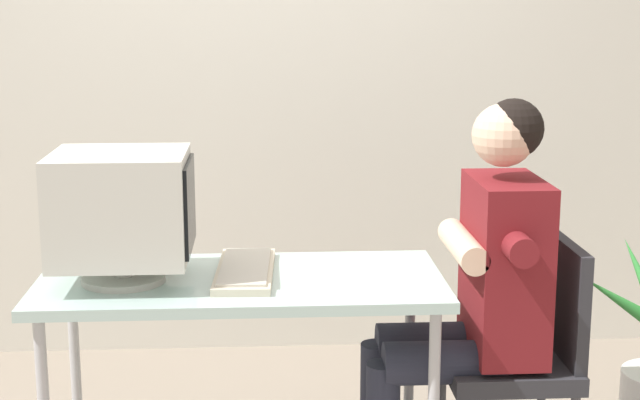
{
  "coord_description": "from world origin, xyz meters",
  "views": [
    {
      "loc": [
        0.07,
        -2.97,
        1.61
      ],
      "look_at": [
        0.25,
        0.0,
        0.99
      ],
      "focal_mm": 54.21,
      "sensor_mm": 36.0,
      "label": 1
    }
  ],
  "objects_px": {
    "crt_monitor": "(122,208)",
    "keyboard": "(245,270)",
    "office_chair": "(526,349)",
    "person_seated": "(475,282)",
    "desk": "(241,296)"
  },
  "relations": [
    {
      "from": "keyboard",
      "to": "office_chair",
      "type": "height_order",
      "value": "office_chair"
    },
    {
      "from": "crt_monitor",
      "to": "keyboard",
      "type": "distance_m",
      "value": 0.44
    },
    {
      "from": "crt_monitor",
      "to": "office_chair",
      "type": "xyz_separation_m",
      "value": [
        1.3,
        0.02,
        -0.5
      ]
    },
    {
      "from": "desk",
      "to": "keyboard",
      "type": "bearing_deg",
      "value": 67.96
    },
    {
      "from": "crt_monitor",
      "to": "office_chair",
      "type": "relative_size",
      "value": 0.51
    },
    {
      "from": "office_chair",
      "to": "desk",
      "type": "bearing_deg",
      "value": -179.96
    },
    {
      "from": "office_chair",
      "to": "keyboard",
      "type": "bearing_deg",
      "value": 178.04
    },
    {
      "from": "keyboard",
      "to": "person_seated",
      "type": "height_order",
      "value": "person_seated"
    },
    {
      "from": "crt_monitor",
      "to": "office_chair",
      "type": "height_order",
      "value": "crt_monitor"
    },
    {
      "from": "keyboard",
      "to": "person_seated",
      "type": "bearing_deg",
      "value": -2.43
    },
    {
      "from": "crt_monitor",
      "to": "person_seated",
      "type": "height_order",
      "value": "person_seated"
    },
    {
      "from": "person_seated",
      "to": "keyboard",
      "type": "bearing_deg",
      "value": 177.57
    },
    {
      "from": "crt_monitor",
      "to": "keyboard",
      "type": "relative_size",
      "value": 0.88
    },
    {
      "from": "desk",
      "to": "person_seated",
      "type": "xyz_separation_m",
      "value": [
        0.76,
        0.0,
        0.03
      ]
    },
    {
      "from": "keyboard",
      "to": "person_seated",
      "type": "relative_size",
      "value": 0.37
    }
  ]
}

